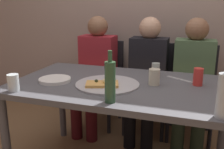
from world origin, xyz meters
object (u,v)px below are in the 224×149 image
(pizza_tray, at_px, (107,84))
(tumbler_far, at_px, (156,70))
(guest_in_sweater, at_px, (95,69))
(tumbler_near, at_px, (154,77))
(chair_right, at_px, (192,85))
(table_knife, at_px, (179,79))
(chair_middle, at_px, (149,81))
(guest_in_beanie, at_px, (147,73))
(soda_can, at_px, (198,77))
(chair_left, at_px, (101,77))
(guest_by_wall, at_px, (193,77))
(plate_stack, at_px, (55,80))
(pizza_slice_last, at_px, (102,84))
(dining_table, at_px, (123,93))
(wine_glass, at_px, (13,83))
(wine_bottle, at_px, (110,81))

(pizza_tray, relative_size, tumbler_far, 4.11)
(guest_in_sweater, bearing_deg, tumbler_near, 137.50)
(chair_right, bearing_deg, table_knife, 81.62)
(chair_middle, height_order, guest_in_beanie, guest_in_beanie)
(soda_can, relative_size, table_knife, 0.55)
(chair_left, relative_size, guest_by_wall, 0.77)
(pizza_tray, xyz_separation_m, plate_stack, (-0.39, -0.04, 0.01))
(soda_can, height_order, guest_in_beanie, guest_in_beanie)
(pizza_slice_last, height_order, chair_middle, chair_middle)
(dining_table, bearing_deg, guest_by_wall, 56.51)
(tumbler_near, bearing_deg, chair_left, 131.56)
(soda_can, height_order, chair_right, chair_right)
(pizza_tray, bearing_deg, tumbler_near, 20.05)
(soda_can, bearing_deg, table_knife, 141.94)
(tumbler_near, xyz_separation_m, plate_stack, (-0.70, -0.15, -0.04))
(pizza_tray, distance_m, guest_by_wall, 0.96)
(tumbler_far, height_order, plate_stack, tumbler_far)
(pizza_tray, relative_size, pizza_slice_last, 1.79)
(chair_middle, xyz_separation_m, guest_in_beanie, (-0.00, -0.15, 0.13))
(wine_glass, height_order, table_knife, wine_glass)
(guest_by_wall, bearing_deg, dining_table, 56.51)
(pizza_tray, xyz_separation_m, table_knife, (0.47, 0.30, -0.00))
(chair_middle, bearing_deg, guest_in_sweater, 15.70)
(tumbler_far, relative_size, chair_left, 0.12)
(soda_can, height_order, table_knife, soda_can)
(dining_table, relative_size, tumbler_far, 14.58)
(pizza_tray, bearing_deg, tumbler_far, 48.40)
(wine_bottle, relative_size, tumbler_far, 2.78)
(wine_glass, distance_m, chair_right, 1.67)
(pizza_slice_last, height_order, soda_can, soda_can)
(guest_in_beanie, bearing_deg, guest_in_sweater, 0.00)
(guest_in_sweater, xyz_separation_m, guest_in_beanie, (0.54, 0.00, 0.00))
(pizza_slice_last, xyz_separation_m, chair_left, (-0.39, 0.97, -0.25))
(guest_in_sweater, height_order, guest_by_wall, same)
(guest_in_sweater, bearing_deg, table_knife, 151.74)
(tumbler_far, bearing_deg, guest_in_beanie, 108.77)
(tumbler_far, xyz_separation_m, table_knife, (0.18, -0.02, -0.05))
(tumbler_far, distance_m, plate_stack, 0.77)
(dining_table, height_order, chair_right, chair_right)
(tumbler_far, distance_m, guest_in_beanie, 0.50)
(pizza_slice_last, height_order, tumbler_far, tumbler_far)
(wine_glass, bearing_deg, pizza_tray, 30.37)
(tumbler_far, bearing_deg, table_knife, -6.46)
(guest_in_sweater, bearing_deg, wine_bottle, 116.45)
(chair_right, height_order, guest_in_sweater, guest_in_sweater)
(tumbler_far, xyz_separation_m, wine_glass, (-0.82, -0.63, 0.00))
(soda_can, bearing_deg, wine_bottle, -133.84)
(chair_middle, bearing_deg, tumbler_far, 104.26)
(pizza_tray, relative_size, wine_glass, 4.00)
(pizza_tray, height_order, plate_stack, plate_stack)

